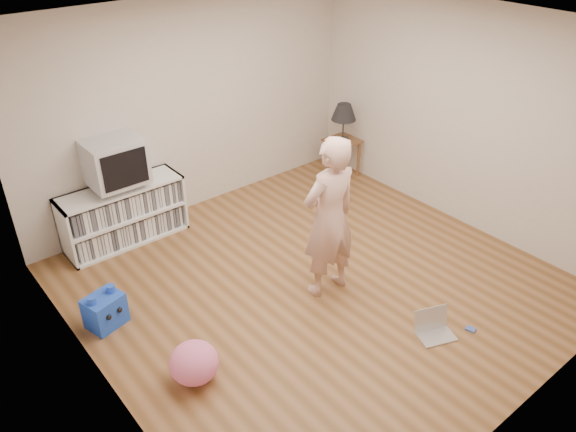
# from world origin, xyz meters

# --- Properties ---
(ground) EXTENTS (4.50, 4.50, 0.00)m
(ground) POSITION_xyz_m (0.00, 0.00, 0.00)
(ground) COLOR brown
(ground) RESTS_ON ground
(walls) EXTENTS (4.52, 4.52, 2.60)m
(walls) POSITION_xyz_m (0.00, 0.00, 1.30)
(walls) COLOR beige
(walls) RESTS_ON ground
(ceiling) EXTENTS (4.50, 4.50, 0.01)m
(ceiling) POSITION_xyz_m (0.00, 0.00, 2.60)
(ceiling) COLOR white
(ceiling) RESTS_ON walls
(media_unit) EXTENTS (1.40, 0.45, 0.70)m
(media_unit) POSITION_xyz_m (-1.15, 2.04, 0.35)
(media_unit) COLOR white
(media_unit) RESTS_ON ground
(dvd_deck) EXTENTS (0.45, 0.35, 0.07)m
(dvd_deck) POSITION_xyz_m (-1.15, 2.02, 0.73)
(dvd_deck) COLOR gray
(dvd_deck) RESTS_ON media_unit
(crt_tv) EXTENTS (0.60, 0.53, 0.50)m
(crt_tv) POSITION_xyz_m (-1.15, 2.02, 1.02)
(crt_tv) COLOR #B3B3B8
(crt_tv) RESTS_ON dvd_deck
(side_table) EXTENTS (0.42, 0.42, 0.55)m
(side_table) POSITION_xyz_m (1.96, 1.65, 0.42)
(side_table) COLOR brown
(side_table) RESTS_ON ground
(table_lamp) EXTENTS (0.34, 0.34, 0.52)m
(table_lamp) POSITION_xyz_m (1.96, 1.65, 0.94)
(table_lamp) COLOR #333333
(table_lamp) RESTS_ON side_table
(person) EXTENTS (0.64, 0.44, 1.70)m
(person) POSITION_xyz_m (0.04, -0.14, 0.85)
(person) COLOR #D8A693
(person) RESTS_ON ground
(laptop) EXTENTS (0.41, 0.37, 0.23)m
(laptop) POSITION_xyz_m (0.36, -1.26, 0.06)
(laptop) COLOR silver
(laptop) RESTS_ON ground
(playing_cards) EXTENTS (0.09, 0.10, 0.02)m
(playing_cards) POSITION_xyz_m (0.66, -1.46, 0.01)
(playing_cards) COLOR #425AB2
(playing_cards) RESTS_ON ground
(plush_blue) EXTENTS (0.40, 0.35, 0.39)m
(plush_blue) POSITION_xyz_m (-1.95, 0.78, 0.17)
(plush_blue) COLOR blue
(plush_blue) RESTS_ON ground
(plush_pink) EXTENTS (0.42, 0.42, 0.36)m
(plush_pink) POSITION_xyz_m (-1.66, -0.33, 0.18)
(plush_pink) COLOR pink
(plush_pink) RESTS_ON ground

